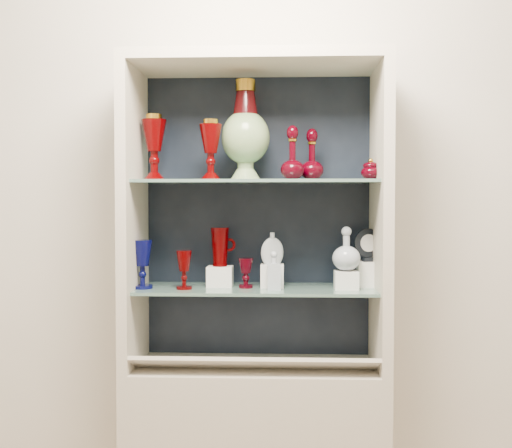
{
  "coord_description": "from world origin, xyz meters",
  "views": [
    {
      "loc": [
        0.11,
        -0.95,
        1.39
      ],
      "look_at": [
        0.0,
        1.53,
        1.3
      ],
      "focal_mm": 45.0,
      "sensor_mm": 36.0,
      "label": 1
    }
  ],
  "objects_px": {
    "ruby_decanter_a": "(292,149)",
    "ruby_goblet_tall": "(184,270)",
    "clear_square_bottle": "(274,270)",
    "ruby_pitcher": "(220,247)",
    "lidded_bowl": "(371,169)",
    "pedestal_lamp_left": "(154,148)",
    "pedestal_lamp_right": "(211,150)",
    "cobalt_goblet": "(142,264)",
    "ruby_goblet_small": "(246,273)",
    "ruby_decanter_b": "(312,153)",
    "cameo_medallion": "(368,244)",
    "enamel_urn": "(245,130)",
    "clear_round_decanter": "(346,250)",
    "flat_flask": "(272,248)"
  },
  "relations": [
    {
      "from": "enamel_urn",
      "to": "flat_flask",
      "type": "distance_m",
      "value": 0.47
    },
    {
      "from": "ruby_goblet_small",
      "to": "clear_square_bottle",
      "type": "relative_size",
      "value": 0.78
    },
    {
      "from": "clear_square_bottle",
      "to": "ruby_pitcher",
      "type": "bearing_deg",
      "value": 157.65
    },
    {
      "from": "cobalt_goblet",
      "to": "ruby_goblet_small",
      "type": "relative_size",
      "value": 1.63
    },
    {
      "from": "pedestal_lamp_left",
      "to": "ruby_decanter_a",
      "type": "xyz_separation_m",
      "value": [
        0.54,
        -0.03,
        -0.01
      ]
    },
    {
      "from": "cobalt_goblet",
      "to": "cameo_medallion",
      "type": "bearing_deg",
      "value": 5.68
    },
    {
      "from": "lidded_bowl",
      "to": "pedestal_lamp_left",
      "type": "bearing_deg",
      "value": 178.03
    },
    {
      "from": "ruby_goblet_tall",
      "to": "clear_round_decanter",
      "type": "height_order",
      "value": "clear_round_decanter"
    },
    {
      "from": "lidded_bowl",
      "to": "clear_square_bottle",
      "type": "relative_size",
      "value": 0.57
    },
    {
      "from": "pedestal_lamp_right",
      "to": "ruby_goblet_tall",
      "type": "distance_m",
      "value": 0.47
    },
    {
      "from": "clear_square_bottle",
      "to": "ruby_goblet_tall",
      "type": "bearing_deg",
      "value": 179.9
    },
    {
      "from": "lidded_bowl",
      "to": "ruby_goblet_tall",
      "type": "height_order",
      "value": "lidded_bowl"
    },
    {
      "from": "pedestal_lamp_right",
      "to": "flat_flask",
      "type": "bearing_deg",
      "value": 15.64
    },
    {
      "from": "enamel_urn",
      "to": "cobalt_goblet",
      "type": "height_order",
      "value": "enamel_urn"
    },
    {
      "from": "cobalt_goblet",
      "to": "ruby_goblet_small",
      "type": "bearing_deg",
      "value": 4.48
    },
    {
      "from": "enamel_urn",
      "to": "lidded_bowl",
      "type": "relative_size",
      "value": 4.64
    },
    {
      "from": "lidded_bowl",
      "to": "ruby_goblet_small",
      "type": "relative_size",
      "value": 0.73
    },
    {
      "from": "ruby_decanter_a",
      "to": "cameo_medallion",
      "type": "distance_m",
      "value": 0.48
    },
    {
      "from": "ruby_decanter_b",
      "to": "flat_flask",
      "type": "xyz_separation_m",
      "value": [
        -0.16,
        -0.02,
        -0.37
      ]
    },
    {
      "from": "ruby_goblet_small",
      "to": "clear_square_bottle",
      "type": "distance_m",
      "value": 0.12
    },
    {
      "from": "pedestal_lamp_right",
      "to": "ruby_pitcher",
      "type": "distance_m",
      "value": 0.39
    },
    {
      "from": "ruby_goblet_tall",
      "to": "ruby_decanter_b",
      "type": "bearing_deg",
      "value": 10.57
    },
    {
      "from": "pedestal_lamp_right",
      "to": "enamel_urn",
      "type": "xyz_separation_m",
      "value": [
        0.13,
        0.06,
        0.08
      ]
    },
    {
      "from": "ruby_pitcher",
      "to": "clear_square_bottle",
      "type": "bearing_deg",
      "value": -38.06
    },
    {
      "from": "clear_square_bottle",
      "to": "cobalt_goblet",
      "type": "bearing_deg",
      "value": 178.2
    },
    {
      "from": "lidded_bowl",
      "to": "clear_square_bottle",
      "type": "height_order",
      "value": "lidded_bowl"
    },
    {
      "from": "ruby_decanter_b",
      "to": "pedestal_lamp_right",
      "type": "bearing_deg",
      "value": -168.18
    },
    {
      "from": "pedestal_lamp_left",
      "to": "ruby_decanter_a",
      "type": "bearing_deg",
      "value": -3.45
    },
    {
      "from": "pedestal_lamp_right",
      "to": "ruby_pitcher",
      "type": "bearing_deg",
      "value": 70.58
    },
    {
      "from": "cobalt_goblet",
      "to": "cameo_medallion",
      "type": "distance_m",
      "value": 0.89
    },
    {
      "from": "clear_round_decanter",
      "to": "cameo_medallion",
      "type": "height_order",
      "value": "cameo_medallion"
    },
    {
      "from": "ruby_decanter_b",
      "to": "flat_flask",
      "type": "relative_size",
      "value": 1.66
    },
    {
      "from": "pedestal_lamp_right",
      "to": "lidded_bowl",
      "type": "relative_size",
      "value": 2.73
    },
    {
      "from": "pedestal_lamp_left",
      "to": "clear_round_decanter",
      "type": "xyz_separation_m",
      "value": [
        0.75,
        -0.03,
        -0.4
      ]
    },
    {
      "from": "pedestal_lamp_left",
      "to": "lidded_bowl",
      "type": "bearing_deg",
      "value": -1.97
    },
    {
      "from": "ruby_decanter_a",
      "to": "cameo_medallion",
      "type": "xyz_separation_m",
      "value": [
        0.3,
        0.07,
        -0.37
      ]
    },
    {
      "from": "clear_square_bottle",
      "to": "clear_round_decanter",
      "type": "distance_m",
      "value": 0.29
    },
    {
      "from": "pedestal_lamp_right",
      "to": "flat_flask",
      "type": "relative_size",
      "value": 1.78
    },
    {
      "from": "ruby_decanter_a",
      "to": "ruby_pitcher",
      "type": "bearing_deg",
      "value": 169.11
    },
    {
      "from": "lidded_bowl",
      "to": "cameo_medallion",
      "type": "relative_size",
      "value": 0.62
    },
    {
      "from": "clear_square_bottle",
      "to": "flat_flask",
      "type": "bearing_deg",
      "value": 95.55
    },
    {
      "from": "enamel_urn",
      "to": "clear_round_decanter",
      "type": "relative_size",
      "value": 2.41
    },
    {
      "from": "lidded_bowl",
      "to": "enamel_urn",
      "type": "bearing_deg",
      "value": 175.66
    },
    {
      "from": "ruby_goblet_tall",
      "to": "pedestal_lamp_right",
      "type": "bearing_deg",
      "value": 5.74
    },
    {
      "from": "ruby_goblet_tall",
      "to": "ruby_goblet_small",
      "type": "height_order",
      "value": "ruby_goblet_tall"
    },
    {
      "from": "cobalt_goblet",
      "to": "pedestal_lamp_left",
      "type": "bearing_deg",
      "value": 52.65
    },
    {
      "from": "lidded_bowl",
      "to": "ruby_goblet_small",
      "type": "height_order",
      "value": "lidded_bowl"
    },
    {
      "from": "ruby_decanter_a",
      "to": "ruby_goblet_tall",
      "type": "relative_size",
      "value": 1.58
    },
    {
      "from": "ruby_decanter_b",
      "to": "cobalt_goblet",
      "type": "bearing_deg",
      "value": -173.36
    },
    {
      "from": "ruby_decanter_a",
      "to": "clear_square_bottle",
      "type": "height_order",
      "value": "ruby_decanter_a"
    }
  ]
}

